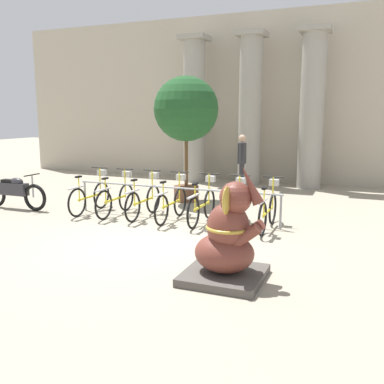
{
  "coord_description": "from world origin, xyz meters",
  "views": [
    {
      "loc": [
        3.7,
        -7.0,
        2.42
      ],
      "look_at": [
        0.77,
        0.3,
        1.0
      ],
      "focal_mm": 40.0,
      "sensor_mm": 36.0,
      "label": 1
    }
  ],
  "objects_px": {
    "bicycle_5": "(234,208)",
    "bicycle_4": "(202,205)",
    "bicycle_0": "(91,196)",
    "bicycle_3": "(172,202)",
    "bicycle_6": "(268,210)",
    "potted_tree": "(186,112)",
    "bicycle_2": "(144,200)",
    "elephant_statue": "(228,241)",
    "bicycle_1": "(116,198)",
    "person_pedestrian": "(242,157)",
    "motorcycle": "(15,192)"
  },
  "relations": [
    {
      "from": "bicycle_0",
      "to": "potted_tree",
      "type": "xyz_separation_m",
      "value": [
        1.68,
        2.23,
        2.07
      ]
    },
    {
      "from": "bicycle_1",
      "to": "bicycle_4",
      "type": "bearing_deg",
      "value": 0.52
    },
    {
      "from": "motorcycle",
      "to": "bicycle_2",
      "type": "bearing_deg",
      "value": 7.16
    },
    {
      "from": "bicycle_1",
      "to": "elephant_statue",
      "type": "distance_m",
      "value": 4.84
    },
    {
      "from": "bicycle_3",
      "to": "bicycle_0",
      "type": "bearing_deg",
      "value": 179.96
    },
    {
      "from": "bicycle_5",
      "to": "bicycle_6",
      "type": "height_order",
      "value": "same"
    },
    {
      "from": "bicycle_0",
      "to": "bicycle_2",
      "type": "distance_m",
      "value": 1.5
    },
    {
      "from": "bicycle_1",
      "to": "motorcycle",
      "type": "distance_m",
      "value": 2.84
    },
    {
      "from": "bicycle_4",
      "to": "bicycle_6",
      "type": "bearing_deg",
      "value": 0.44
    },
    {
      "from": "bicycle_1",
      "to": "bicycle_6",
      "type": "height_order",
      "value": "same"
    },
    {
      "from": "bicycle_0",
      "to": "bicycle_4",
      "type": "xyz_separation_m",
      "value": [
        2.99,
        0.02,
        0.0
      ]
    },
    {
      "from": "bicycle_3",
      "to": "bicycle_5",
      "type": "bearing_deg",
      "value": -0.9
    },
    {
      "from": "bicycle_6",
      "to": "potted_tree",
      "type": "bearing_deg",
      "value": 141.89
    },
    {
      "from": "bicycle_3",
      "to": "elephant_statue",
      "type": "height_order",
      "value": "elephant_statue"
    },
    {
      "from": "bicycle_3",
      "to": "bicycle_4",
      "type": "relative_size",
      "value": 1.0
    },
    {
      "from": "bicycle_1",
      "to": "potted_tree",
      "type": "xyz_separation_m",
      "value": [
        0.93,
        2.24,
        2.07
      ]
    },
    {
      "from": "bicycle_1",
      "to": "bicycle_6",
      "type": "xyz_separation_m",
      "value": [
        3.74,
        0.03,
        0.0
      ]
    },
    {
      "from": "bicycle_2",
      "to": "bicycle_4",
      "type": "distance_m",
      "value": 1.5
    },
    {
      "from": "bicycle_0",
      "to": "elephant_statue",
      "type": "relative_size",
      "value": 0.99
    },
    {
      "from": "bicycle_6",
      "to": "person_pedestrian",
      "type": "xyz_separation_m",
      "value": [
        -1.79,
        4.37,
        0.67
      ]
    },
    {
      "from": "bicycle_4",
      "to": "potted_tree",
      "type": "height_order",
      "value": "potted_tree"
    },
    {
      "from": "elephant_statue",
      "to": "person_pedestrian",
      "type": "xyz_separation_m",
      "value": [
        -1.82,
        7.43,
        0.5
      ]
    },
    {
      "from": "bicycle_3",
      "to": "bicycle_4",
      "type": "height_order",
      "value": "same"
    },
    {
      "from": "bicycle_1",
      "to": "bicycle_6",
      "type": "relative_size",
      "value": 1.0
    },
    {
      "from": "elephant_statue",
      "to": "bicycle_4",
      "type": "bearing_deg",
      "value": 116.73
    },
    {
      "from": "bicycle_0",
      "to": "bicycle_5",
      "type": "bearing_deg",
      "value": -0.38
    },
    {
      "from": "bicycle_1",
      "to": "bicycle_4",
      "type": "distance_m",
      "value": 2.24
    },
    {
      "from": "bicycle_0",
      "to": "bicycle_4",
      "type": "height_order",
      "value": "same"
    },
    {
      "from": "bicycle_0",
      "to": "bicycle_5",
      "type": "xyz_separation_m",
      "value": [
        3.74,
        -0.03,
        0.0
      ]
    },
    {
      "from": "bicycle_5",
      "to": "bicycle_4",
      "type": "bearing_deg",
      "value": 176.83
    },
    {
      "from": "bicycle_6",
      "to": "elephant_statue",
      "type": "relative_size",
      "value": 0.99
    },
    {
      "from": "bicycle_0",
      "to": "motorcycle",
      "type": "bearing_deg",
      "value": -168.73
    },
    {
      "from": "bicycle_6",
      "to": "person_pedestrian",
      "type": "distance_m",
      "value": 4.77
    },
    {
      "from": "motorcycle",
      "to": "bicycle_3",
      "type": "bearing_deg",
      "value": 5.42
    },
    {
      "from": "motorcycle",
      "to": "bicycle_5",
      "type": "bearing_deg",
      "value": 3.8
    },
    {
      "from": "bicycle_3",
      "to": "person_pedestrian",
      "type": "height_order",
      "value": "person_pedestrian"
    },
    {
      "from": "bicycle_4",
      "to": "person_pedestrian",
      "type": "height_order",
      "value": "person_pedestrian"
    },
    {
      "from": "bicycle_2",
      "to": "bicycle_3",
      "type": "height_order",
      "value": "same"
    },
    {
      "from": "bicycle_0",
      "to": "bicycle_1",
      "type": "height_order",
      "value": "same"
    },
    {
      "from": "elephant_statue",
      "to": "potted_tree",
      "type": "height_order",
      "value": "potted_tree"
    },
    {
      "from": "bicycle_1",
      "to": "bicycle_4",
      "type": "height_order",
      "value": "same"
    },
    {
      "from": "bicycle_5",
      "to": "person_pedestrian",
      "type": "xyz_separation_m",
      "value": [
        -1.04,
        4.43,
        0.67
      ]
    },
    {
      "from": "bicycle_0",
      "to": "bicycle_4",
      "type": "distance_m",
      "value": 2.99
    },
    {
      "from": "bicycle_2",
      "to": "potted_tree",
      "type": "height_order",
      "value": "potted_tree"
    },
    {
      "from": "bicycle_6",
      "to": "elephant_statue",
      "type": "xyz_separation_m",
      "value": [
        0.03,
        -3.05,
        0.17
      ]
    },
    {
      "from": "bicycle_6",
      "to": "bicycle_4",
      "type": "bearing_deg",
      "value": -179.56
    },
    {
      "from": "elephant_statue",
      "to": "bicycle_3",
      "type": "bearing_deg",
      "value": 127.02
    },
    {
      "from": "bicycle_6",
      "to": "person_pedestrian",
      "type": "height_order",
      "value": "person_pedestrian"
    },
    {
      "from": "bicycle_2",
      "to": "potted_tree",
      "type": "bearing_deg",
      "value": 85.27
    },
    {
      "from": "potted_tree",
      "to": "elephant_statue",
      "type": "bearing_deg",
      "value": -61.57
    }
  ]
}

